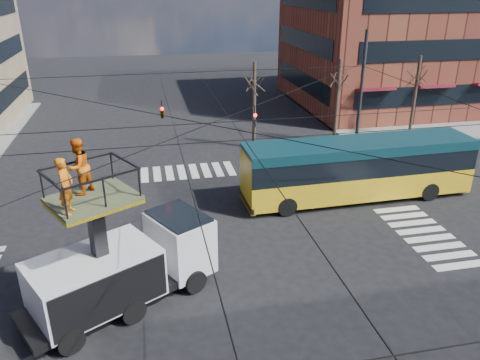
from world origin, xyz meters
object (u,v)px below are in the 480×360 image
object	(u,v)px
traffic_cone	(38,314)
flagger	(312,193)
city_bus	(358,168)
worker_ground	(57,307)
utility_truck	(122,252)

from	to	relation	value
traffic_cone	flagger	size ratio (longest dim) A/B	0.44
city_bus	worker_ground	bearing A→B (deg)	-152.44
traffic_cone	flagger	xyz separation A→B (m)	(12.18, 6.48, 0.47)
utility_truck	flagger	distance (m)	10.99
traffic_cone	worker_ground	bearing A→B (deg)	-35.20
city_bus	worker_ground	xyz separation A→B (m)	(-14.15, -7.79, -0.76)
traffic_cone	worker_ground	xyz separation A→B (m)	(0.79, -0.56, 0.60)
utility_truck	flagger	world-z (taller)	utility_truck
city_bus	traffic_cone	xyz separation A→B (m)	(-14.94, -7.23, -1.36)
city_bus	flagger	world-z (taller)	city_bus
city_bus	flagger	size ratio (longest dim) A/B	7.39
worker_ground	flagger	bearing A→B (deg)	-49.59
utility_truck	traffic_cone	size ratio (longest dim) A/B	9.92
flagger	traffic_cone	bearing A→B (deg)	-100.22
traffic_cone	flagger	world-z (taller)	flagger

